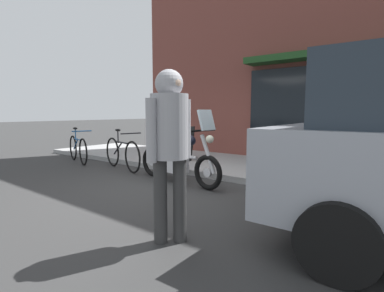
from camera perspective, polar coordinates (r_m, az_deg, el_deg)
ground_plane at (r=5.36m, az=-4.96°, el=-7.99°), size 80.00×80.00×0.00m
touring_motorcycle at (r=5.75m, az=-3.48°, el=-0.92°), size 2.17×0.84×1.39m
parked_bicycle at (r=7.13m, az=-13.34°, el=-1.33°), size 1.75×0.60×0.95m
pedestrian_walking at (r=2.99m, az=-4.31°, el=1.98°), size 0.42×0.56×1.76m
sandwich_board_sign at (r=7.51m, az=-2.01°, el=0.51°), size 0.55×0.40×0.86m
second_bicycle_by_cafe at (r=8.48m, az=-21.10°, el=-0.44°), size 1.66×0.66×0.93m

